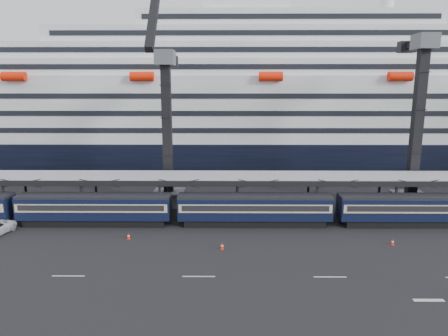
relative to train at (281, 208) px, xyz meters
The scene contains 9 objects.
ground 11.25m from the train, 65.06° to the right, with size 260.00×260.00×0.00m, color black.
train is the anchor object (origin of this frame).
canopy 6.85m from the train, 40.71° to the left, with size 130.00×6.25×5.53m.
cruise_ship 37.56m from the train, 84.34° to the left, with size 214.09×28.84×34.00m.
crane_dark_near 20.10m from the train, 150.76° to the left, with size 4.50×17.75×35.08m.
crane_dark_mid 23.83m from the train, 21.11° to the left, with size 4.50×18.24×39.64m.
traffic_cone_b 18.74m from the train, 164.83° to the right, with size 0.36×0.36×0.72m.
traffic_cone_c 10.76m from the train, 133.49° to the right, with size 0.39×0.39×0.77m.
traffic_cone_d 13.20m from the train, 29.14° to the right, with size 0.35×0.35×0.71m.
Camera 1 is at (-11.42, -37.76, 17.00)m, focal length 32.00 mm.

